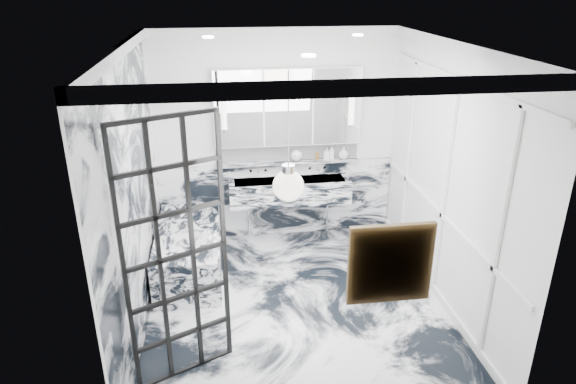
{
  "coord_description": "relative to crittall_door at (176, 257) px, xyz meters",
  "views": [
    {
      "loc": [
        -0.72,
        -4.7,
        3.35
      ],
      "look_at": [
        -0.01,
        0.5,
        1.15
      ],
      "focal_mm": 32.0,
      "sensor_mm": 36.0,
      "label": 1
    }
  ],
  "objects": [
    {
      "name": "wall_back",
      "position": [
        1.14,
        2.66,
        0.21
      ],
      "size": [
        3.6,
        0.0,
        3.6
      ],
      "primitive_type": "plane",
      "rotation": [
        1.57,
        0.0,
        0.0
      ],
      "color": "white",
      "rests_on": "floor"
    },
    {
      "name": "face_pot",
      "position": [
        1.41,
        2.57,
        -0.03
      ],
      "size": [
        0.15,
        0.15,
        0.15
      ],
      "primitive_type": "sphere",
      "color": "white",
      "rests_on": "ledge"
    },
    {
      "name": "panel_molding",
      "position": [
        2.72,
        0.86,
        0.11
      ],
      "size": [
        0.03,
        3.4,
        2.3
      ],
      "primitive_type": "cube",
      "color": "white",
      "rests_on": "floor"
    },
    {
      "name": "ceiling",
      "position": [
        1.14,
        0.86,
        1.61
      ],
      "size": [
        3.6,
        3.6,
        0.0
      ],
      "primitive_type": "plane",
      "rotation": [
        3.14,
        0.0,
        0.0
      ],
      "color": "white",
      "rests_on": "wall_back"
    },
    {
      "name": "marble_clad_left",
      "position": [
        -0.44,
        0.86,
        0.15
      ],
      "size": [
        0.02,
        3.56,
        2.68
      ],
      "primitive_type": "cube",
      "color": "white",
      "rests_on": "floor"
    },
    {
      "name": "artwork",
      "position": [
        1.53,
        -0.9,
        0.34
      ],
      "size": [
        0.5,
        0.05,
        0.5
      ],
      "primitive_type": "cube",
      "color": "#B95713",
      "rests_on": "wall_front"
    },
    {
      "name": "marble_clad_back",
      "position": [
        1.14,
        2.64,
        -0.67
      ],
      "size": [
        3.18,
        0.05,
        1.05
      ],
      "primitive_type": "cube",
      "color": "white",
      "rests_on": "floor"
    },
    {
      "name": "amber_bottle",
      "position": [
        1.69,
        2.57,
        -0.05
      ],
      "size": [
        0.04,
        0.04,
        0.1
      ],
      "primitive_type": "cylinder",
      "color": "#8C5919",
      "rests_on": "ledge"
    },
    {
      "name": "wall_right",
      "position": [
        2.74,
        0.86,
        0.21
      ],
      "size": [
        0.0,
        3.6,
        3.6
      ],
      "primitive_type": "plane",
      "rotation": [
        1.57,
        0.0,
        -1.57
      ],
      "color": "white",
      "rests_on": "floor"
    },
    {
      "name": "mirror_cabinet",
      "position": [
        1.29,
        2.59,
        0.63
      ],
      "size": [
        1.9,
        0.16,
        1.0
      ],
      "primitive_type": "cube",
      "color": "white",
      "rests_on": "wall_back"
    },
    {
      "name": "soap_bottle_c",
      "position": [
        2.05,
        2.57,
        -0.02
      ],
      "size": [
        0.16,
        0.16,
        0.17
      ],
      "primitive_type": "imported",
      "rotation": [
        0.0,
        0.0,
        0.21
      ],
      "color": "silver",
      "rests_on": "ledge"
    },
    {
      "name": "flower_vase",
      "position": [
        0.28,
        1.12,
        -0.58
      ],
      "size": [
        0.08,
        0.08,
        0.12
      ],
      "primitive_type": "cylinder",
      "color": "silver",
      "rests_on": "bathtub"
    },
    {
      "name": "bathtub",
      "position": [
        -0.03,
        1.76,
        -0.92
      ],
      "size": [
        0.75,
        1.65,
        0.55
      ],
      "primitive_type": "cube",
      "color": "silver",
      "rests_on": "floor"
    },
    {
      "name": "wall_left",
      "position": [
        -0.46,
        0.86,
        0.21
      ],
      "size": [
        0.0,
        3.6,
        3.6
      ],
      "primitive_type": "plane",
      "rotation": [
        1.57,
        0.0,
        1.57
      ],
      "color": "white",
      "rests_on": "floor"
    },
    {
      "name": "sconce_left",
      "position": [
        0.47,
        2.49,
        0.59
      ],
      "size": [
        0.07,
        0.07,
        0.4
      ],
      "primitive_type": "cylinder",
      "color": "white",
      "rests_on": "mirror_cabinet"
    },
    {
      "name": "floor",
      "position": [
        1.14,
        0.86,
        -1.19
      ],
      "size": [
        3.6,
        3.6,
        0.0
      ],
      "primitive_type": "plane",
      "color": "white",
      "rests_on": "ground"
    },
    {
      "name": "soap_bottle_a",
      "position": [
        1.89,
        2.57,
        -0.01
      ],
      "size": [
        0.1,
        0.1,
        0.19
      ],
      "primitive_type": "imported",
      "rotation": [
        0.0,
        0.0,
        -0.42
      ],
      "color": "#8C5919",
      "rests_on": "ledge"
    },
    {
      "name": "trough_sink",
      "position": [
        1.29,
        2.42,
        -0.46
      ],
      "size": [
        1.6,
        0.45,
        0.3
      ],
      "primitive_type": "cube",
      "color": "silver",
      "rests_on": "wall_back"
    },
    {
      "name": "soap_bottle_b",
      "position": [
        1.82,
        2.57,
        -0.02
      ],
      "size": [
        0.09,
        0.09,
        0.17
      ],
      "primitive_type": "imported",
      "rotation": [
        0.0,
        0.0,
        -0.22
      ],
      "color": "#4C4C51",
      "rests_on": "ledge"
    },
    {
      "name": "subway_tile",
      "position": [
        1.29,
        2.64,
        0.01
      ],
      "size": [
        1.9,
        0.03,
        0.23
      ],
      "primitive_type": "cube",
      "color": "white",
      "rests_on": "wall_back"
    },
    {
      "name": "sconce_right",
      "position": [
        2.11,
        2.49,
        0.59
      ],
      "size": [
        0.07,
        0.07,
        0.4
      ],
      "primitive_type": "cylinder",
      "color": "white",
      "rests_on": "mirror_cabinet"
    },
    {
      "name": "wall_front",
      "position": [
        1.14,
        -0.94,
        0.21
      ],
      "size": [
        3.6,
        0.0,
        3.6
      ],
      "primitive_type": "plane",
      "rotation": [
        -1.57,
        0.0,
        0.0
      ],
      "color": "white",
      "rests_on": "floor"
    },
    {
      "name": "ledge",
      "position": [
        1.29,
        2.58,
        -0.12
      ],
      "size": [
        1.9,
        0.14,
        0.04
      ],
      "primitive_type": "cube",
      "color": "silver",
      "rests_on": "wall_back"
    },
    {
      "name": "crittall_door",
      "position": [
        0.0,
        0.0,
        0.0
      ],
      "size": [
        0.81,
        0.41,
        2.39
      ],
      "primitive_type": null,
      "rotation": [
        0.0,
        0.0,
        0.44
      ],
      "color": "black",
      "rests_on": "floor"
    },
    {
      "name": "pendant_light",
      "position": [
        0.91,
        -0.22,
        0.68
      ],
      "size": [
        0.24,
        0.24,
        0.24
      ],
      "primitive_type": "sphere",
      "color": "white",
      "rests_on": "ceiling"
    }
  ]
}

